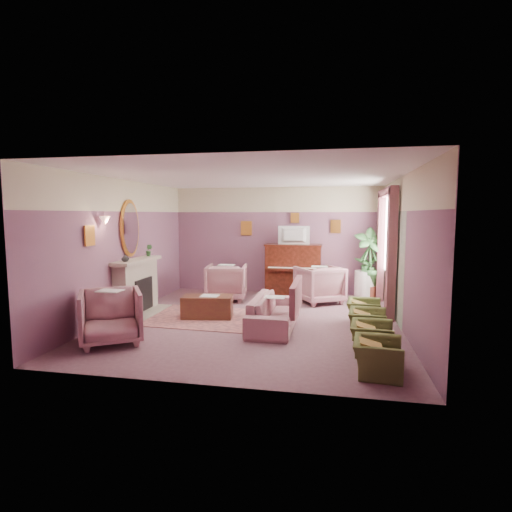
% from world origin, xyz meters
% --- Properties ---
extents(floor, '(5.50, 6.00, 0.01)m').
position_xyz_m(floor, '(0.00, 0.00, 0.00)').
color(floor, '#79525D').
rests_on(floor, ground).
extents(ceiling, '(5.50, 6.00, 0.01)m').
position_xyz_m(ceiling, '(0.00, 0.00, 2.80)').
color(ceiling, white).
rests_on(ceiling, wall_back).
extents(wall_back, '(5.50, 0.02, 2.80)m').
position_xyz_m(wall_back, '(0.00, 3.00, 1.40)').
color(wall_back, '#644262').
rests_on(wall_back, floor).
extents(wall_front, '(5.50, 0.02, 2.80)m').
position_xyz_m(wall_front, '(0.00, -3.00, 1.40)').
color(wall_front, '#644262').
rests_on(wall_front, floor).
extents(wall_left, '(0.02, 6.00, 2.80)m').
position_xyz_m(wall_left, '(-2.75, 0.00, 1.40)').
color(wall_left, '#644262').
rests_on(wall_left, floor).
extents(wall_right, '(0.02, 6.00, 2.80)m').
position_xyz_m(wall_right, '(2.75, 0.00, 1.40)').
color(wall_right, '#644262').
rests_on(wall_right, floor).
extents(picture_rail_band, '(5.50, 0.01, 0.65)m').
position_xyz_m(picture_rail_band, '(0.00, 2.99, 2.47)').
color(picture_rail_band, beige).
rests_on(picture_rail_band, wall_back).
extents(stripe_panel, '(0.01, 3.00, 2.15)m').
position_xyz_m(stripe_panel, '(2.73, 1.30, 1.07)').
color(stripe_panel, gray).
rests_on(stripe_panel, wall_right).
extents(fireplace_surround, '(0.30, 1.40, 1.10)m').
position_xyz_m(fireplace_surround, '(-2.59, 0.20, 0.55)').
color(fireplace_surround, '#AEA08D').
rests_on(fireplace_surround, floor).
extents(fireplace_inset, '(0.18, 0.72, 0.68)m').
position_xyz_m(fireplace_inset, '(-2.49, 0.20, 0.40)').
color(fireplace_inset, black).
rests_on(fireplace_inset, floor).
extents(fire_ember, '(0.06, 0.54, 0.10)m').
position_xyz_m(fire_ember, '(-2.45, 0.20, 0.22)').
color(fire_ember, '#FF430D').
rests_on(fire_ember, floor).
extents(mantel_shelf, '(0.40, 1.55, 0.07)m').
position_xyz_m(mantel_shelf, '(-2.56, 0.20, 1.12)').
color(mantel_shelf, '#AEA08D').
rests_on(mantel_shelf, fireplace_surround).
extents(hearth, '(0.55, 1.50, 0.02)m').
position_xyz_m(hearth, '(-2.39, 0.20, 0.01)').
color(hearth, '#AEA08D').
rests_on(hearth, floor).
extents(mirror_frame, '(0.04, 0.72, 1.20)m').
position_xyz_m(mirror_frame, '(-2.70, 0.20, 1.80)').
color(mirror_frame, orange).
rests_on(mirror_frame, wall_left).
extents(mirror_glass, '(0.01, 0.60, 1.06)m').
position_xyz_m(mirror_glass, '(-2.67, 0.20, 1.80)').
color(mirror_glass, white).
rests_on(mirror_glass, wall_left).
extents(sconce_shade, '(0.20, 0.20, 0.16)m').
position_xyz_m(sconce_shade, '(-2.62, -0.85, 1.98)').
color(sconce_shade, '#F5B295').
rests_on(sconce_shade, wall_left).
extents(piano, '(1.40, 0.60, 1.30)m').
position_xyz_m(piano, '(0.50, 2.68, 0.65)').
color(piano, '#43170D').
rests_on(piano, floor).
extents(piano_keyshelf, '(1.30, 0.12, 0.06)m').
position_xyz_m(piano_keyshelf, '(0.50, 2.33, 0.72)').
color(piano_keyshelf, '#43170D').
rests_on(piano_keyshelf, piano).
extents(piano_keys, '(1.20, 0.08, 0.02)m').
position_xyz_m(piano_keys, '(0.50, 2.33, 0.76)').
color(piano_keys, white).
rests_on(piano_keys, piano).
extents(piano_top, '(1.45, 0.65, 0.04)m').
position_xyz_m(piano_top, '(0.50, 2.68, 1.31)').
color(piano_top, '#43170D').
rests_on(piano_top, piano).
extents(television, '(0.80, 0.12, 0.48)m').
position_xyz_m(television, '(0.50, 2.63, 1.60)').
color(television, black).
rests_on(television, piano).
extents(print_back_left, '(0.30, 0.03, 0.38)m').
position_xyz_m(print_back_left, '(-0.80, 2.96, 1.72)').
color(print_back_left, orange).
rests_on(print_back_left, wall_back).
extents(print_back_right, '(0.26, 0.03, 0.34)m').
position_xyz_m(print_back_right, '(1.55, 2.96, 1.78)').
color(print_back_right, orange).
rests_on(print_back_right, wall_back).
extents(print_back_mid, '(0.22, 0.03, 0.26)m').
position_xyz_m(print_back_mid, '(0.50, 2.96, 2.00)').
color(print_back_mid, orange).
rests_on(print_back_mid, wall_back).
extents(print_left_wall, '(0.03, 0.28, 0.36)m').
position_xyz_m(print_left_wall, '(-2.71, -1.20, 1.72)').
color(print_left_wall, orange).
rests_on(print_left_wall, wall_left).
extents(window_blind, '(0.03, 1.40, 1.80)m').
position_xyz_m(window_blind, '(2.70, 1.55, 1.70)').
color(window_blind, beige).
rests_on(window_blind, wall_right).
extents(curtain_left, '(0.16, 0.34, 2.60)m').
position_xyz_m(curtain_left, '(2.62, 0.63, 1.30)').
color(curtain_left, brown).
rests_on(curtain_left, floor).
extents(curtain_right, '(0.16, 0.34, 2.60)m').
position_xyz_m(curtain_right, '(2.62, 2.47, 1.30)').
color(curtain_right, brown).
rests_on(curtain_right, floor).
extents(pelmet, '(0.16, 2.20, 0.16)m').
position_xyz_m(pelmet, '(2.62, 1.55, 2.56)').
color(pelmet, brown).
rests_on(pelmet, wall_right).
extents(mantel_plant, '(0.16, 0.16, 0.28)m').
position_xyz_m(mantel_plant, '(-2.55, 0.75, 1.29)').
color(mantel_plant, '#366C34').
rests_on(mantel_plant, mantel_shelf).
extents(mantel_vase, '(0.16, 0.16, 0.16)m').
position_xyz_m(mantel_vase, '(-2.55, -0.30, 1.23)').
color(mantel_vase, beige).
rests_on(mantel_vase, mantel_shelf).
extents(area_rug, '(2.57, 1.90, 0.01)m').
position_xyz_m(area_rug, '(-0.92, 0.07, 0.01)').
color(area_rug, '#A05D5D').
rests_on(area_rug, floor).
extents(coffee_table, '(1.06, 0.64, 0.45)m').
position_xyz_m(coffee_table, '(-0.99, 0.08, 0.23)').
color(coffee_table, '#552E1D').
rests_on(coffee_table, floor).
extents(table_paper, '(0.35, 0.28, 0.01)m').
position_xyz_m(table_paper, '(-0.94, 0.08, 0.46)').
color(table_paper, silver).
rests_on(table_paper, coffee_table).
extents(sofa, '(0.65, 1.96, 0.79)m').
position_xyz_m(sofa, '(0.45, -0.30, 0.40)').
color(sofa, '#B07980').
rests_on(sofa, floor).
extents(sofa_throw, '(0.10, 1.49, 0.55)m').
position_xyz_m(sofa_throw, '(0.85, -0.30, 0.60)').
color(sofa_throw, brown).
rests_on(sofa_throw, sofa).
extents(floral_armchair_left, '(0.93, 0.93, 0.97)m').
position_xyz_m(floral_armchair_left, '(-1.05, 1.80, 0.49)').
color(floral_armchair_left, '#B07980').
rests_on(floral_armchair_left, floor).
extents(floral_armchair_right, '(0.93, 0.93, 0.97)m').
position_xyz_m(floral_armchair_right, '(1.19, 1.92, 0.49)').
color(floral_armchair_right, '#B07980').
rests_on(floral_armchair_right, floor).
extents(floral_armchair_front, '(0.93, 0.93, 0.97)m').
position_xyz_m(floral_armchair_front, '(-2.03, -1.74, 0.49)').
color(floral_armchair_front, '#B07980').
rests_on(floral_armchair_front, floor).
extents(olive_chair_a, '(0.50, 0.71, 0.61)m').
position_xyz_m(olive_chair_a, '(2.09, -2.24, 0.31)').
color(olive_chair_a, '#56632C').
rests_on(olive_chair_a, floor).
extents(olive_chair_b, '(0.50, 0.71, 0.61)m').
position_xyz_m(olive_chair_b, '(2.09, -1.42, 0.31)').
color(olive_chair_b, '#56632C').
rests_on(olive_chair_b, floor).
extents(olive_chair_c, '(0.50, 0.71, 0.61)m').
position_xyz_m(olive_chair_c, '(2.09, -0.60, 0.31)').
color(olive_chair_c, '#56632C').
rests_on(olive_chair_c, floor).
extents(olive_chair_d, '(0.50, 0.71, 0.61)m').
position_xyz_m(olive_chair_d, '(2.09, 0.22, 0.31)').
color(olive_chair_d, '#56632C').
rests_on(olive_chair_d, floor).
extents(side_table, '(0.52, 0.52, 0.70)m').
position_xyz_m(side_table, '(2.29, 2.56, 0.35)').
color(side_table, silver).
rests_on(side_table, floor).
extents(side_plant_big, '(0.30, 0.30, 0.34)m').
position_xyz_m(side_plant_big, '(2.29, 2.56, 0.87)').
color(side_plant_big, '#366C34').
rests_on(side_plant_big, side_table).
extents(side_plant_small, '(0.16, 0.16, 0.28)m').
position_xyz_m(side_plant_small, '(2.41, 2.46, 0.84)').
color(side_plant_small, '#366C34').
rests_on(side_plant_small, side_table).
extents(palm_pot, '(0.34, 0.34, 0.34)m').
position_xyz_m(palm_pot, '(2.38, 2.49, 0.17)').
color(palm_pot, brown).
rests_on(palm_pot, floor).
extents(palm_plant, '(0.76, 0.76, 1.44)m').
position_xyz_m(palm_plant, '(2.38, 2.49, 1.06)').
color(palm_plant, '#366C34').
rests_on(palm_plant, palm_pot).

